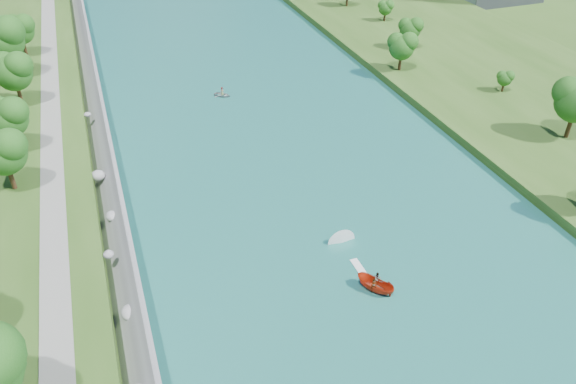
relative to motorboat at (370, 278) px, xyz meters
name	(u,v)px	position (x,y,z in m)	size (l,w,h in m)	color
ground	(377,295)	(-0.05, -1.99, -0.85)	(260.00, 260.00, 0.00)	#2D5119
river_water	(310,196)	(-0.05, 18.01, -0.80)	(55.00, 240.00, 0.10)	#195B61
riprap_bank	(115,230)	(-25.92, 17.10, 0.97)	(3.92, 236.00, 4.25)	slate
riverside_path	(53,226)	(-32.55, 18.01, 2.70)	(3.00, 200.00, 0.10)	gray
motorboat	(370,278)	(0.00, 0.00, 0.00)	(4.00, 19.08, 2.12)	red
raft	(222,94)	(-3.38, 53.30, -0.36)	(3.90, 3.82, 1.73)	#909398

